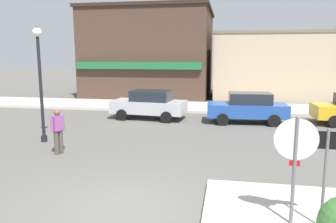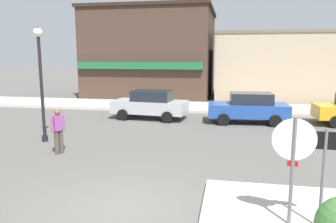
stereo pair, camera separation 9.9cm
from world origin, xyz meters
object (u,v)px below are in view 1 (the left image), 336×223
object	(u,v)px
parked_car_nearest	(149,104)
parked_car_second	(247,107)
lamp_post	(40,68)
pedestrian_crossing_near	(58,130)
one_way_sign	(325,168)
stop_sign	(295,157)

from	to	relation	value
parked_car_nearest	parked_car_second	distance (m)	5.20
lamp_post	pedestrian_crossing_near	world-z (taller)	lamp_post
one_way_sign	pedestrian_crossing_near	world-z (taller)	one_way_sign
stop_sign	parked_car_second	distance (m)	10.69
stop_sign	one_way_sign	size ratio (longest dim) A/B	1.10
one_way_sign	lamp_post	xyz separation A→B (m)	(-9.10, 5.38, 1.63)
lamp_post	parked_car_nearest	xyz separation A→B (m)	(3.07, 5.45, -2.15)
parked_car_nearest	one_way_sign	bearing A→B (deg)	-60.89
stop_sign	one_way_sign	distance (m)	0.58
one_way_sign	parked_car_nearest	world-z (taller)	one_way_sign
one_way_sign	pedestrian_crossing_near	xyz separation A→B (m)	(-7.66, 3.92, -0.46)
stop_sign	parked_car_second	world-z (taller)	stop_sign
pedestrian_crossing_near	parked_car_nearest	bearing A→B (deg)	76.75
lamp_post	parked_car_nearest	size ratio (longest dim) A/B	1.10
stop_sign	lamp_post	bearing A→B (deg)	147.94
one_way_sign	parked_car_nearest	xyz separation A→B (m)	(-6.03, 10.83, -0.52)
parked_car_second	one_way_sign	bearing A→B (deg)	-85.56
stop_sign	one_way_sign	xyz separation A→B (m)	(0.55, -0.03, -0.19)
stop_sign	parked_car_nearest	bearing A→B (deg)	116.88
stop_sign	lamp_post	distance (m)	10.19
one_way_sign	lamp_post	bearing A→B (deg)	149.42
parked_car_nearest	parked_car_second	xyz separation A→B (m)	(5.20, -0.14, 0.00)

